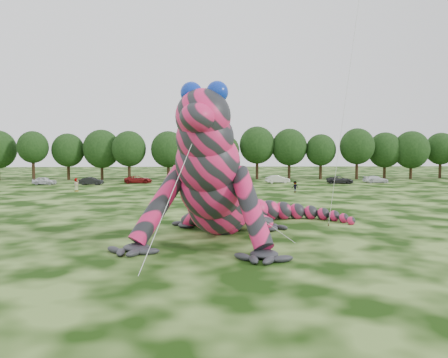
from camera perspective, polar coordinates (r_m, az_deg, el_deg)
ground at (r=28.79m, az=4.82°, el=-8.26°), size 240.00×240.00×0.00m
inflatable_gecko at (r=31.12m, az=-0.26°, el=2.10°), size 21.90×24.13×10.15m
tree_3 at (r=90.70m, az=-23.67°, el=2.79°), size 5.81×5.23×9.44m
tree_4 at (r=90.33m, az=-19.68°, el=2.77°), size 6.22×5.60×9.06m
tree_5 at (r=88.42m, az=-15.68°, el=3.07°), size 7.16×6.44×9.80m
tree_6 at (r=85.65m, az=-12.29°, el=3.00°), size 6.52×5.86×9.49m
tree_7 at (r=84.90m, az=-7.29°, el=3.04°), size 6.68×6.01×9.48m
tree_8 at (r=84.86m, az=-3.32°, el=2.89°), size 6.14×5.53×8.94m
tree_9 at (r=85.37m, az=0.23°, el=2.81°), size 5.27×4.74×8.68m
tree_10 at (r=87.18m, az=4.35°, el=3.43°), size 7.09×6.38×10.50m
tree_11 at (r=87.86m, az=8.52°, el=3.26°), size 7.01×6.31×10.07m
tree_12 at (r=88.89m, az=12.52°, el=2.86°), size 5.99×5.39×8.97m
tree_13 at (r=90.48m, az=16.98°, el=3.17°), size 6.83×6.15×10.13m
tree_14 at (r=94.31m, az=20.26°, el=2.90°), size 6.82×6.14×9.40m
tree_15 at (r=95.55m, az=23.25°, el=2.90°), size 7.17×6.45×9.63m
tree_16 at (r=100.24m, az=26.42°, el=2.77°), size 6.26×5.63×9.37m
car_0 at (r=79.48m, az=-22.41°, el=-0.22°), size 4.11×2.10×1.34m
car_1 at (r=76.47m, az=-16.94°, el=-0.27°), size 4.08×1.86×1.30m
car_2 at (r=78.05m, az=-11.13°, el=-0.06°), size 4.98×2.51×1.35m
car_3 at (r=75.02m, az=-4.83°, el=-0.16°), size 4.90×2.43×1.37m
car_4 at (r=77.20m, az=1.37°, el=-0.04°), size 4.14×2.19×1.34m
car_5 at (r=77.57m, az=7.01°, el=-0.03°), size 4.40×2.10×1.39m
car_6 at (r=78.65m, az=14.91°, el=-0.12°), size 4.88×2.73×1.29m
car_7 at (r=82.02m, az=19.21°, el=-0.04°), size 4.50×2.00×1.28m
spectator_5 at (r=46.50m, az=1.93°, el=-2.44°), size 1.71×1.26×1.79m
spectator_4 at (r=65.86m, az=-18.75°, el=-0.71°), size 0.73×1.00×1.89m
spectator_0 at (r=49.58m, az=-7.62°, el=-2.15°), size 0.66×0.48×1.65m
spectator_2 at (r=61.49m, az=9.26°, el=-1.02°), size 1.12×0.81×1.57m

